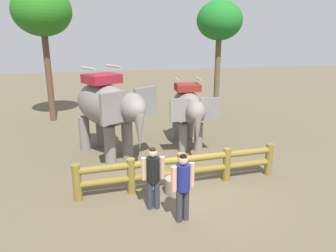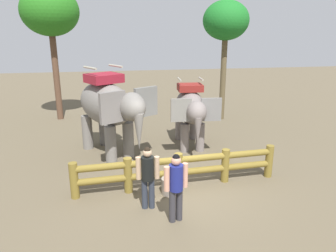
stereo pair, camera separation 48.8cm
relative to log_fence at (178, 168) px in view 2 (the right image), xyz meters
name	(u,v)px [view 2 (the right image)]	position (x,y,z in m)	size (l,w,h in m)	color
ground_plane	(179,188)	(0.00, -0.11, -0.60)	(60.00, 60.00, 0.00)	brown
log_fence	(178,168)	(0.00, 0.00, 0.00)	(6.20, 0.53, 1.05)	brown
elephant_near_left	(109,107)	(-1.95, 3.01, 1.26)	(3.13, 3.84, 3.31)	slate
elephant_center	(190,109)	(1.20, 3.31, 0.94)	(1.82, 3.21, 2.74)	slate
tourist_woman_in_black	(176,183)	(-0.45, -1.75, 0.41)	(0.60, 0.41, 1.75)	#313036
tourist_man_in_blue	(148,174)	(-1.04, -1.05, 0.39)	(0.60, 0.36, 1.71)	#2B313E
tree_far_left	(50,13)	(-4.55, 8.68, 4.76)	(2.81, 2.81, 6.62)	brown
tree_back_center	(226,22)	(3.91, 7.14, 4.31)	(2.27, 2.27, 5.97)	brown
feed_bucket	(170,186)	(-0.33, -0.38, -0.37)	(0.49, 0.49, 0.47)	gray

